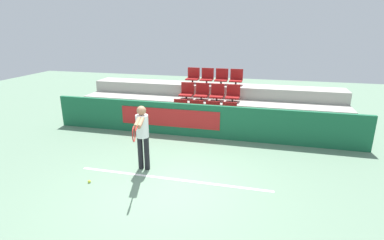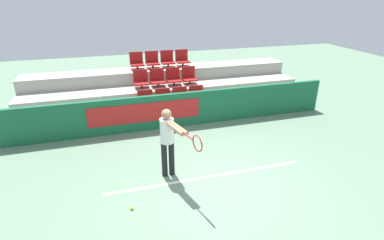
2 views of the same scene
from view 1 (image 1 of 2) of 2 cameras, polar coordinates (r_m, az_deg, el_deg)
ground_plane at (r=6.84m, az=-4.88°, el=-12.69°), size 30.00×30.00×0.00m
court_baseline at (r=7.16m, az=-3.85°, el=-11.14°), size 4.66×0.08×0.01m
barrier_wall at (r=9.55m, az=1.28°, el=-0.16°), size 10.03×0.14×1.08m
bleacher_tier_front at (r=10.16m, az=2.10°, el=-1.01°), size 9.63×0.95×0.42m
bleacher_tier_middle at (r=10.99m, az=3.15°, el=1.57°), size 9.63×0.95×0.85m
bleacher_tier_back at (r=11.84m, az=4.05°, el=3.77°), size 9.63×0.95×1.27m
stadium_chair_0 at (r=10.34m, az=-2.35°, el=2.02°), size 0.48×0.44×0.59m
stadium_chair_1 at (r=10.20m, az=0.71°, el=1.81°), size 0.48×0.44×0.59m
stadium_chair_2 at (r=10.09m, az=3.85°, el=1.59°), size 0.48×0.44×0.59m
stadium_chair_3 at (r=10.01m, az=7.05°, el=1.37°), size 0.48×0.44×0.59m
stadium_chair_4 at (r=11.13m, az=-0.99°, el=5.39°), size 0.48×0.44×0.59m
stadium_chair_5 at (r=11.00m, az=1.88°, el=5.23°), size 0.48×0.44×0.59m
stadium_chair_6 at (r=10.90m, az=4.81°, el=5.06°), size 0.48×0.44×0.59m
stadium_chair_7 at (r=10.82m, az=7.78°, el=4.88°), size 0.48×0.44×0.59m
stadium_chair_8 at (r=11.96m, az=0.19°, el=8.30°), size 0.48×0.44×0.59m
stadium_chair_9 at (r=11.83m, az=2.89°, el=8.18°), size 0.48×0.44×0.59m
stadium_chair_10 at (r=11.74m, az=5.63°, el=8.05°), size 0.48×0.44×0.59m
stadium_chair_11 at (r=11.67m, az=8.42°, el=7.89°), size 0.48×0.44×0.59m
tennis_player at (r=7.27m, az=-9.49°, el=-2.27°), size 0.54×1.47×1.63m
tennis_ball at (r=7.37m, az=-18.98°, el=-11.01°), size 0.07×0.07×0.07m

